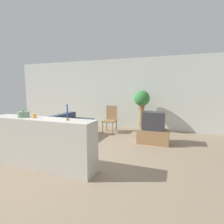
# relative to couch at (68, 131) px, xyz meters

# --- Properties ---
(ground_plane) EXTENTS (14.00, 14.00, 0.00)m
(ground_plane) POSITION_rel_couch_xyz_m (0.62, -1.22, -0.27)
(ground_plane) COLOR gray
(wall_back) EXTENTS (9.00, 0.06, 2.70)m
(wall_back) POSITION_rel_couch_xyz_m (0.62, 2.21, 1.08)
(wall_back) COLOR silver
(wall_back) RESTS_ON ground_plane
(couch) EXTENTS (0.92, 1.61, 0.75)m
(couch) POSITION_rel_couch_xyz_m (0.00, 0.00, 0.00)
(couch) COLOR #384256
(couch) RESTS_ON ground_plane
(tv_stand) EXTENTS (0.87, 0.47, 0.40)m
(tv_stand) POSITION_rel_couch_xyz_m (2.51, 0.48, -0.07)
(tv_stand) COLOR #9E754C
(tv_stand) RESTS_ON ground_plane
(television) EXTENTS (0.61, 0.45, 0.50)m
(television) POSITION_rel_couch_xyz_m (2.50, 0.48, 0.39)
(television) COLOR #333338
(television) RESTS_ON tv_stand
(wooden_chair) EXTENTS (0.44, 0.44, 0.94)m
(wooden_chair) POSITION_rel_couch_xyz_m (0.89, 1.34, 0.23)
(wooden_chair) COLOR #9E754C
(wooden_chair) RESTS_ON ground_plane
(plant_stand) EXTENTS (0.18, 0.18, 0.85)m
(plant_stand) POSITION_rel_couch_xyz_m (1.94, 1.70, 0.16)
(plant_stand) COLOR #9E754C
(plant_stand) RESTS_ON ground_plane
(potted_plant) EXTENTS (0.55, 0.55, 0.64)m
(potted_plant) POSITION_rel_couch_xyz_m (1.94, 1.70, 0.94)
(potted_plant) COLOR #8E5B3D
(potted_plant) RESTS_ON plant_stand
(foreground_counter) EXTENTS (2.26, 0.44, 0.98)m
(foreground_counter) POSITION_rel_couch_xyz_m (0.62, -1.82, 0.22)
(foreground_counter) COLOR beige
(foreground_counter) RESTS_ON ground_plane
(decorative_bowl) EXTENTS (0.22, 0.22, 0.16)m
(decorative_bowl) POSITION_rel_couch_xyz_m (0.22, -1.82, 0.77)
(decorative_bowl) COLOR gray
(decorative_bowl) RESTS_ON foreground_counter
(candle_jar) EXTENTS (0.08, 0.08, 0.08)m
(candle_jar) POSITION_rel_couch_xyz_m (0.49, -1.82, 0.75)
(candle_jar) COLOR gold
(candle_jar) RESTS_ON foreground_counter
(candlestick) EXTENTS (0.07, 0.07, 0.29)m
(candlestick) POSITION_rel_couch_xyz_m (1.25, -1.82, 0.81)
(candlestick) COLOR #B7933D
(candlestick) RESTS_ON foreground_counter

